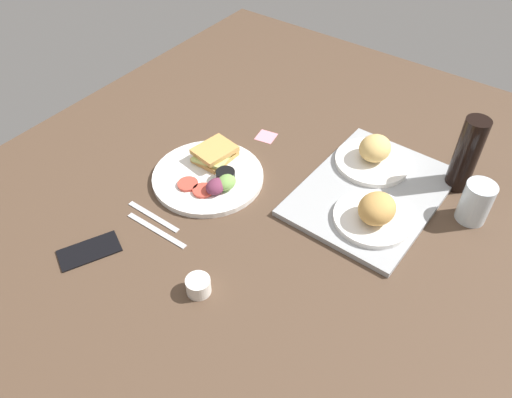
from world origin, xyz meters
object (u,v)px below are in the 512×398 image
(serving_tray, at_px, (371,192))
(knife, at_px, (156,230))
(bread_plate_far, at_px, (375,213))
(sticky_note, at_px, (266,137))
(bread_plate_near, at_px, (374,155))
(cell_phone, at_px, (89,250))
(plate_with_salad, at_px, (211,173))
(fork, at_px, (153,216))
(espresso_cup, at_px, (198,286))
(drinking_glass, at_px, (476,202))
(soda_bottle, at_px, (466,155))

(serving_tray, xyz_separation_m, knife, (0.43, -0.37, -0.01))
(bread_plate_far, height_order, sticky_note, bread_plate_far)
(bread_plate_near, relative_size, cell_phone, 1.45)
(plate_with_salad, distance_m, fork, 0.21)
(bread_plate_near, height_order, cell_phone, bread_plate_near)
(serving_tray, bearing_deg, cell_phone, -38.39)
(bread_plate_near, distance_m, plate_with_salad, 0.46)
(serving_tray, distance_m, espresso_cup, 0.54)
(plate_with_salad, distance_m, cell_phone, 0.39)
(espresso_cup, distance_m, sticky_note, 0.59)
(knife, bearing_deg, drinking_glass, 38.76)
(serving_tray, distance_m, bread_plate_near, 0.12)
(plate_with_salad, xyz_separation_m, fork, (0.21, -0.02, -0.01))
(soda_bottle, bearing_deg, sticky_note, -77.19)
(plate_with_salad, bearing_deg, cell_phone, -10.02)
(espresso_cup, bearing_deg, bread_plate_far, 151.34)
(plate_with_salad, height_order, sticky_note, plate_with_salad)
(drinking_glass, bearing_deg, soda_bottle, -143.31)
(fork, bearing_deg, soda_bottle, 44.81)
(sticky_note, bearing_deg, serving_tray, 83.31)
(fork, height_order, cell_phone, cell_phone)
(drinking_glass, xyz_separation_m, knife, (0.50, -0.62, -0.05))
(knife, distance_m, sticky_note, 0.48)
(bread_plate_near, distance_m, knife, 0.63)
(drinking_glass, xyz_separation_m, soda_bottle, (-0.10, -0.07, 0.05))
(serving_tray, xyz_separation_m, sticky_note, (-0.04, -0.38, -0.01))
(soda_bottle, height_order, fork, soda_bottle)
(knife, bearing_deg, cell_phone, -120.48)
(cell_phone, bearing_deg, soda_bottle, 166.00)
(plate_with_salad, bearing_deg, bread_plate_far, 102.19)
(bread_plate_near, xyz_separation_m, knife, (0.54, -0.32, -0.04))
(knife, height_order, sticky_note, knife)
(serving_tray, xyz_separation_m, drinking_glass, (-0.07, 0.24, 0.05))
(fork, xyz_separation_m, knife, (0.03, 0.04, 0.00))
(drinking_glass, bearing_deg, sticky_note, -87.62)
(drinking_glass, xyz_separation_m, fork, (0.47, -0.66, -0.05))
(serving_tray, bearing_deg, knife, -40.79)
(bread_plate_far, xyz_separation_m, sticky_note, (-0.15, -0.43, -0.05))
(serving_tray, relative_size, fork, 2.65)
(espresso_cup, bearing_deg, knife, -110.29)
(bread_plate_near, bearing_deg, espresso_cup, -10.86)
(bread_plate_near, xyz_separation_m, espresso_cup, (0.62, -0.12, -0.02))
(plate_with_salad, xyz_separation_m, espresso_cup, (0.31, 0.22, 0.00))
(bread_plate_far, relative_size, plate_with_salad, 0.64)
(plate_with_salad, relative_size, sticky_note, 5.49)
(bread_plate_far, bearing_deg, espresso_cup, -28.66)
(serving_tray, relative_size, espresso_cup, 8.04)
(drinking_glass, distance_m, fork, 0.81)
(bread_plate_far, distance_m, knife, 0.54)
(bread_plate_far, bearing_deg, knife, -52.21)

